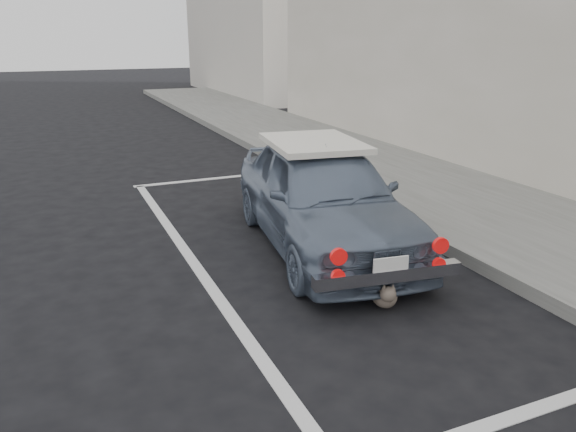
% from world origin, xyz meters
% --- Properties ---
extents(ground, '(80.00, 80.00, 0.00)m').
position_xyz_m(ground, '(0.00, 0.00, 0.00)').
color(ground, black).
rests_on(ground, ground).
extents(sidewalk, '(2.80, 40.00, 0.15)m').
position_xyz_m(sidewalk, '(3.20, 2.00, 0.07)').
color(sidewalk, '#61615D').
rests_on(sidewalk, ground).
extents(pline_rear, '(3.00, 0.12, 0.01)m').
position_xyz_m(pline_rear, '(0.50, -0.50, 0.00)').
color(pline_rear, silver).
rests_on(pline_rear, ground).
extents(pline_front, '(3.00, 0.12, 0.01)m').
position_xyz_m(pline_front, '(0.50, 6.50, 0.00)').
color(pline_front, silver).
rests_on(pline_front, ground).
extents(pline_side, '(0.12, 7.00, 0.01)m').
position_xyz_m(pline_side, '(-0.90, 3.00, 0.00)').
color(pline_side, silver).
rests_on(pline_side, ground).
extents(retro_coupe, '(1.95, 3.82, 1.25)m').
position_xyz_m(retro_coupe, '(0.65, 2.84, 0.63)').
color(retro_coupe, slate).
rests_on(retro_coupe, ground).
extents(cat, '(0.37, 0.51, 0.30)m').
position_xyz_m(cat, '(0.47, 1.20, 0.13)').
color(cat, '#756859').
rests_on(cat, ground).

